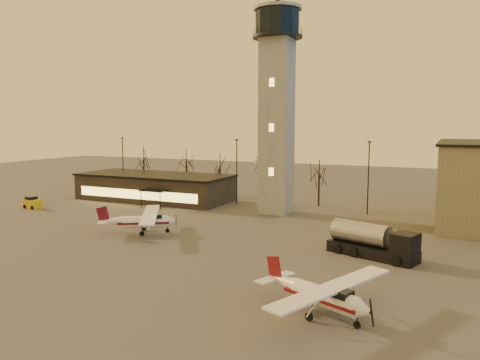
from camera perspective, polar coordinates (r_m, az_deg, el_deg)
The scene contains 9 objects.
ground at distance 40.66m, azimuth -10.86°, elevation -11.18°, with size 220.00×220.00×0.00m, color #484542.
control_tower at distance 65.47m, azimuth 4.52°, elevation 10.20°, with size 6.80×6.80×32.60m.
terminal at distance 78.17m, azimuth -10.36°, elevation -0.84°, with size 25.40×12.20×4.30m.
light_poles at distance 66.52m, azimuth 5.14°, elevation 0.73°, with size 58.50×12.25×10.14m.
tree_row at distance 79.58m, azimuth -2.53°, elevation 2.14°, with size 37.20×9.20×8.80m.
cessna_front at distance 31.78m, azimuth 10.60°, elevation -14.34°, with size 9.23×11.17×3.17m.
cessna_rear at distance 54.90m, azimuth -11.29°, elevation -5.24°, with size 9.51×10.85×3.27m.
fuel_truck at distance 46.19m, azimuth 15.75°, elevation -7.50°, with size 8.85×5.09×3.16m.
service_cart at distance 76.14m, azimuth -23.94°, elevation -2.66°, with size 2.95×2.09×1.75m.
Camera 1 is at (22.75, -31.28, 12.54)m, focal length 35.00 mm.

